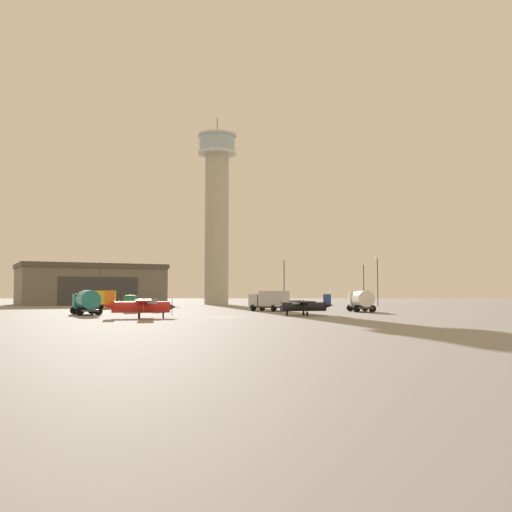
{
  "coord_description": "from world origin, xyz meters",
  "views": [
    {
      "loc": [
        1.46,
        -65.81,
        2.79
      ],
      "look_at": [
        4.71,
        23.9,
        8.43
      ],
      "focal_mm": 40.57,
      "sensor_mm": 36.0,
      "label": 1
    }
  ],
  "objects_px": {
    "truck_fuel_tanker_white": "(361,300)",
    "truck_flatbed_green": "(139,304)",
    "light_post_north": "(101,279)",
    "truck_box_yellow": "(98,298)",
    "airplane_black": "(304,306)",
    "light_post_east": "(364,281)",
    "control_tower": "(217,208)",
    "light_post_west": "(284,278)",
    "truck_fuel_tanker_teal": "(87,301)",
    "light_post_centre": "(378,277)",
    "airplane_red": "(140,306)",
    "truck_box_silver": "(270,300)"
  },
  "relations": [
    {
      "from": "truck_box_yellow",
      "to": "truck_box_silver",
      "type": "xyz_separation_m",
      "value": [
        28.41,
        -14.33,
        -0.07
      ]
    },
    {
      "from": "control_tower",
      "to": "light_post_centre",
      "type": "bearing_deg",
      "value": -24.55
    },
    {
      "from": "truck_fuel_tanker_teal",
      "to": "light_post_north",
      "type": "distance_m",
      "value": 38.95
    },
    {
      "from": "airplane_red",
      "to": "truck_box_silver",
      "type": "distance_m",
      "value": 27.26
    },
    {
      "from": "truck_fuel_tanker_teal",
      "to": "truck_flatbed_green",
      "type": "xyz_separation_m",
      "value": [
        4.74,
        10.04,
        -0.52
      ]
    },
    {
      "from": "airplane_black",
      "to": "light_post_north",
      "type": "xyz_separation_m",
      "value": [
        -33.78,
        40.62,
        4.01
      ]
    },
    {
      "from": "light_post_north",
      "to": "truck_box_yellow",
      "type": "bearing_deg",
      "value": -78.81
    },
    {
      "from": "control_tower",
      "to": "light_post_west",
      "type": "distance_m",
      "value": 29.64
    },
    {
      "from": "control_tower",
      "to": "truck_flatbed_green",
      "type": "distance_m",
      "value": 55.27
    },
    {
      "from": "airplane_red",
      "to": "airplane_black",
      "type": "distance_m",
      "value": 19.77
    },
    {
      "from": "truck_box_silver",
      "to": "airplane_black",
      "type": "bearing_deg",
      "value": 146.88
    },
    {
      "from": "light_post_west",
      "to": "airplane_red",
      "type": "bearing_deg",
      "value": -111.76
    },
    {
      "from": "airplane_red",
      "to": "light_post_centre",
      "type": "height_order",
      "value": "light_post_centre"
    },
    {
      "from": "light_post_east",
      "to": "control_tower",
      "type": "bearing_deg",
      "value": 155.53
    },
    {
      "from": "light_post_north",
      "to": "airplane_black",
      "type": "bearing_deg",
      "value": -50.26
    },
    {
      "from": "control_tower",
      "to": "light_post_east",
      "type": "height_order",
      "value": "control_tower"
    },
    {
      "from": "airplane_black",
      "to": "airplane_red",
      "type": "bearing_deg",
      "value": 13.99
    },
    {
      "from": "airplane_red",
      "to": "light_post_west",
      "type": "relative_size",
      "value": 1.07
    },
    {
      "from": "light_post_west",
      "to": "light_post_north",
      "type": "relative_size",
      "value": 1.06
    },
    {
      "from": "light_post_north",
      "to": "light_post_centre",
      "type": "xyz_separation_m",
      "value": [
        54.54,
        6.96,
        0.64
      ]
    },
    {
      "from": "truck_box_silver",
      "to": "control_tower",
      "type": "bearing_deg",
      "value": -33.67
    },
    {
      "from": "truck_fuel_tanker_teal",
      "to": "light_post_east",
      "type": "distance_m",
      "value": 64.54
    },
    {
      "from": "control_tower",
      "to": "truck_box_yellow",
      "type": "height_order",
      "value": "control_tower"
    },
    {
      "from": "control_tower",
      "to": "truck_box_yellow",
      "type": "xyz_separation_m",
      "value": [
        -19.08,
        -32.77,
        -20.42
      ]
    },
    {
      "from": "truck_flatbed_green",
      "to": "light_post_centre",
      "type": "bearing_deg",
      "value": -140.53
    },
    {
      "from": "control_tower",
      "to": "truck_box_silver",
      "type": "xyz_separation_m",
      "value": [
        9.33,
        -47.1,
        -20.49
      ]
    },
    {
      "from": "airplane_black",
      "to": "light_post_west",
      "type": "relative_size",
      "value": 0.94
    },
    {
      "from": "truck_box_silver",
      "to": "truck_fuel_tanker_white",
      "type": "bearing_deg",
      "value": -148.65
    },
    {
      "from": "truck_box_silver",
      "to": "light_post_centre",
      "type": "relative_size",
      "value": 0.6
    },
    {
      "from": "airplane_red",
      "to": "airplane_black",
      "type": "bearing_deg",
      "value": 12.62
    },
    {
      "from": "truck_box_yellow",
      "to": "light_post_west",
      "type": "distance_m",
      "value": 35.36
    },
    {
      "from": "airplane_red",
      "to": "truck_fuel_tanker_white",
      "type": "xyz_separation_m",
      "value": [
        28.2,
        19.41,
        0.35
      ]
    },
    {
      "from": "truck_fuel_tanker_teal",
      "to": "truck_box_silver",
      "type": "distance_m",
      "value": 26.85
    },
    {
      "from": "truck_box_yellow",
      "to": "light_post_north",
      "type": "xyz_separation_m",
      "value": [
        -2.09,
        10.57,
        3.47
      ]
    },
    {
      "from": "truck_box_yellow",
      "to": "light_post_east",
      "type": "relative_size",
      "value": 0.76
    },
    {
      "from": "control_tower",
      "to": "light_post_west",
      "type": "xyz_separation_m",
      "value": [
        13.78,
        -20.27,
        -16.66
      ]
    },
    {
      "from": "light_post_centre",
      "to": "control_tower",
      "type": "bearing_deg",
      "value": 155.45
    },
    {
      "from": "control_tower",
      "to": "truck_flatbed_green",
      "type": "bearing_deg",
      "value": -100.47
    },
    {
      "from": "truck_box_yellow",
      "to": "truck_flatbed_green",
      "type": "relative_size",
      "value": 1.18
    },
    {
      "from": "truck_fuel_tanker_teal",
      "to": "light_post_centre",
      "type": "height_order",
      "value": "light_post_centre"
    },
    {
      "from": "truck_flatbed_green",
      "to": "truck_box_silver",
      "type": "distance_m",
      "value": 18.9
    },
    {
      "from": "truck_fuel_tanker_white",
      "to": "truck_flatbed_green",
      "type": "xyz_separation_m",
      "value": [
        -31.55,
        -0.01,
        -0.54
      ]
    },
    {
      "from": "truck_box_silver",
      "to": "light_post_north",
      "type": "height_order",
      "value": "light_post_north"
    },
    {
      "from": "truck_box_yellow",
      "to": "truck_box_silver",
      "type": "height_order",
      "value": "truck_box_yellow"
    },
    {
      "from": "truck_fuel_tanker_teal",
      "to": "airplane_black",
      "type": "bearing_deg",
      "value": -118.65
    },
    {
      "from": "truck_box_silver",
      "to": "truck_fuel_tanker_teal",
      "type": "bearing_deg",
      "value": 74.63
    },
    {
      "from": "light_post_north",
      "to": "light_post_east",
      "type": "bearing_deg",
      "value": 8.96
    },
    {
      "from": "airplane_red",
      "to": "airplane_black",
      "type": "xyz_separation_m",
      "value": [
        18.55,
        6.86,
        -0.17
      ]
    },
    {
      "from": "light_post_north",
      "to": "airplane_red",
      "type": "bearing_deg",
      "value": -72.21
    },
    {
      "from": "airplane_black",
      "to": "light_post_east",
      "type": "height_order",
      "value": "light_post_east"
    }
  ]
}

